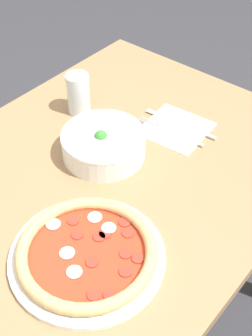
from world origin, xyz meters
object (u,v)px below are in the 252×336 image
object	(u,v)px
pizza	(87,253)
bowl	(104,143)
fork	(171,132)
glass	(78,94)
knife	(183,125)

from	to	relation	value
pizza	bowl	world-z (taller)	bowl
pizza	fork	bearing A→B (deg)	13.39
glass	bowl	bearing A→B (deg)	-118.35
bowl	fork	world-z (taller)	bowl
bowl	glass	distance (m)	0.20
fork	knife	bearing A→B (deg)	-102.83
bowl	glass	bearing A→B (deg)	61.65
fork	knife	xyz separation A→B (m)	(0.05, -0.01, -0.00)
knife	glass	size ratio (longest dim) A/B	1.87
bowl	fork	xyz separation A→B (m)	(0.18, -0.08, -0.03)
fork	glass	distance (m)	0.28
pizza	bowl	distance (m)	0.32
bowl	glass	xyz separation A→B (m)	(0.09, 0.18, 0.02)
fork	knife	world-z (taller)	same
bowl	knife	xyz separation A→B (m)	(0.22, -0.09, -0.03)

